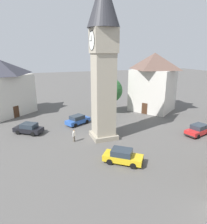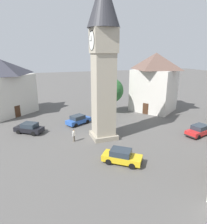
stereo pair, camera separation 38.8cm
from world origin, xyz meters
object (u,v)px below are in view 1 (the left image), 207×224
object	(u,v)px
clock_tower	(103,48)
road_sign	(102,112)
car_blue_kerb	(78,120)
tree	(110,90)
car_red_corner	(29,128)
car_silver_kerb	(198,130)
building_corner_back	(2,88)
building_shop_left	(153,82)
car_white_side	(123,156)
pedestrian	(74,134)

from	to	relation	value
clock_tower	road_sign	xyz separation A→B (m)	(5.56, -1.69, -9.83)
car_blue_kerb	tree	distance (m)	9.21
clock_tower	car_red_corner	size ratio (longest dim) A/B	4.62
car_blue_kerb	car_silver_kerb	xyz separation A→B (m)	(-10.08, -15.06, 0.00)
clock_tower	building_corner_back	world-z (taller)	clock_tower
car_red_corner	tree	distance (m)	16.28
building_shop_left	car_blue_kerb	bearing A→B (deg)	102.06
car_red_corner	car_white_side	bearing A→B (deg)	-142.08
building_shop_left	car_white_side	bearing A→B (deg)	139.57
clock_tower	car_blue_kerb	distance (m)	12.85
pedestrian	building_corner_back	bearing A→B (deg)	30.98
building_shop_left	pedestrian	bearing A→B (deg)	118.56
clock_tower	car_silver_kerb	world-z (taller)	clock_tower
car_blue_kerb	pedestrian	distance (m)	6.66
car_red_corner	building_corner_back	distance (m)	12.55
building_corner_back	pedestrian	bearing A→B (deg)	-149.02
car_red_corner	building_corner_back	world-z (taller)	building_corner_back
car_red_corner	tree	xyz separation A→B (m)	(5.57, -14.85, 3.66)
clock_tower	building_shop_left	xyz separation A→B (m)	(9.77, -13.92, -6.00)
car_blue_kerb	pedestrian	xyz separation A→B (m)	(-6.37, 1.92, 0.25)
tree	road_sign	distance (m)	6.56
pedestrian	building_shop_left	size ratio (longest dim) A/B	0.15
building_shop_left	building_corner_back	xyz separation A→B (m)	(6.22, 27.64, -0.57)
car_silver_kerb	building_shop_left	xyz separation A→B (m)	(13.52, -1.04, 4.97)
car_blue_kerb	car_red_corner	xyz separation A→B (m)	(-1.38, 7.51, 0.00)
tree	road_sign	bearing A→B (deg)	145.09
clock_tower	pedestrian	world-z (taller)	clock_tower
car_silver_kerb	road_sign	xyz separation A→B (m)	(9.31, 11.19, 1.14)
building_shop_left	building_corner_back	world-z (taller)	building_shop_left
car_silver_kerb	tree	xyz separation A→B (m)	(14.28, 7.72, 3.66)
car_red_corner	building_shop_left	size ratio (longest dim) A/B	0.39
building_corner_back	clock_tower	bearing A→B (deg)	-139.37
car_blue_kerb	building_corner_back	world-z (taller)	building_corner_back
pedestrian	tree	distance (m)	14.46
pedestrian	tree	size ratio (longest dim) A/B	0.25
car_silver_kerb	road_sign	bearing A→B (deg)	50.22
clock_tower	car_white_side	size ratio (longest dim) A/B	4.69
building_corner_back	road_sign	bearing A→B (deg)	-124.09
car_silver_kerb	car_red_corner	world-z (taller)	same
car_red_corner	building_shop_left	xyz separation A→B (m)	(4.82, -23.61, 4.97)
pedestrian	building_corner_back	world-z (taller)	building_corner_back
car_silver_kerb	building_corner_back	bearing A→B (deg)	53.42
car_blue_kerb	car_red_corner	distance (m)	7.64
car_silver_kerb	pedestrian	world-z (taller)	pedestrian
clock_tower	tree	world-z (taller)	clock_tower
car_blue_kerb	car_white_side	xyz separation A→B (m)	(-13.33, -1.80, 0.00)
tree	building_corner_back	distance (m)	19.67
car_blue_kerb	building_corner_back	xyz separation A→B (m)	(9.66, 11.55, 4.40)
car_silver_kerb	building_shop_left	bearing A→B (deg)	-4.38
car_blue_kerb	road_sign	world-z (taller)	road_sign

